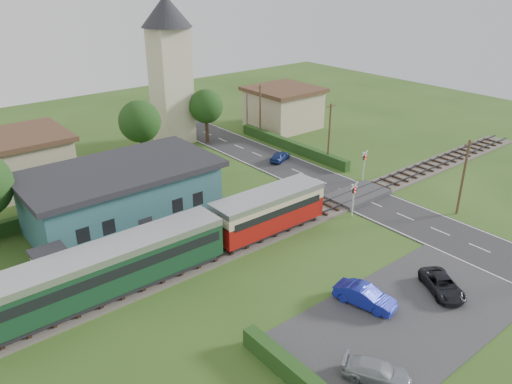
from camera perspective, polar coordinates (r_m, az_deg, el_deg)
ground at (r=41.53m, az=4.66°, el=-5.14°), size 120.00×120.00×0.00m
railway_track at (r=42.75m, az=2.83°, el=-3.99°), size 76.00×3.20×0.49m
road at (r=48.27m, az=13.33°, el=-1.31°), size 6.00×70.00×0.05m
car_park at (r=34.24m, az=17.04°, el=-13.34°), size 17.00×9.00×0.08m
crossing_deck at (r=49.29m, az=11.55°, el=-0.33°), size 6.20×3.40×0.45m
platform at (r=40.06m, az=-11.12°, el=-6.37°), size 30.00×3.00×0.45m
equipment_hut at (r=36.94m, az=-22.31°, el=-7.98°), size 2.30×2.30×2.55m
station_building at (r=43.65m, az=-15.04°, el=-0.45°), size 16.00×9.00×5.30m
train at (r=34.03m, az=-21.00°, el=-9.83°), size 43.20×2.90×3.40m
church_tower at (r=62.64m, az=-9.88°, el=14.65°), size 6.00×6.00×17.60m
house_west at (r=54.80m, az=-26.06°, el=3.06°), size 10.80×8.80×5.50m
house_east at (r=69.64m, az=3.14°, el=9.65°), size 8.80×8.80×5.50m
hedge_carpark at (r=28.06m, az=5.21°, el=-20.56°), size 0.80×9.00×1.20m
hedge_roadside at (r=60.87m, az=4.07°, el=5.30°), size 0.80×18.00×1.20m
hedge_station at (r=48.31m, az=-17.06°, el=-0.91°), size 22.00×0.80×1.30m
tree_b at (r=56.28m, az=-13.15°, el=7.84°), size 4.60×4.60×7.34m
tree_c at (r=62.81m, az=-5.73°, el=9.70°), size 4.20×4.20×6.78m
utility_pole_b at (r=47.30m, az=22.60°, el=1.64°), size 1.40×0.22×7.00m
utility_pole_c at (r=55.94m, az=8.37°, el=6.63°), size 1.40×0.22×7.00m
utility_pole_d at (r=64.29m, az=0.47°, el=9.21°), size 1.40×0.22×7.00m
crossing_signal_near at (r=44.57m, az=11.11°, el=-0.31°), size 0.84×0.28×3.28m
crossing_signal_far at (r=52.56m, az=12.27°, el=3.45°), size 0.84×0.28×3.28m
streetlamp_east at (r=69.30m, az=-1.03°, el=9.82°), size 0.30×0.30×5.15m
car_on_road at (r=57.31m, az=2.76°, el=4.12°), size 3.54×2.55×1.12m
car_park_blue at (r=34.00m, az=12.34°, el=-11.55°), size 2.39×4.33×1.35m
car_park_silver at (r=29.05m, az=13.63°, el=-19.32°), size 3.25×4.00×1.09m
car_park_dark at (r=36.74m, az=20.53°, el=-9.90°), size 3.66×4.43×1.12m
pedestrian_near at (r=41.88m, az=-5.04°, el=-3.04°), size 0.59×0.44×1.48m
pedestrian_far at (r=37.64m, az=-17.73°, el=-7.53°), size 0.84×0.93×1.56m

